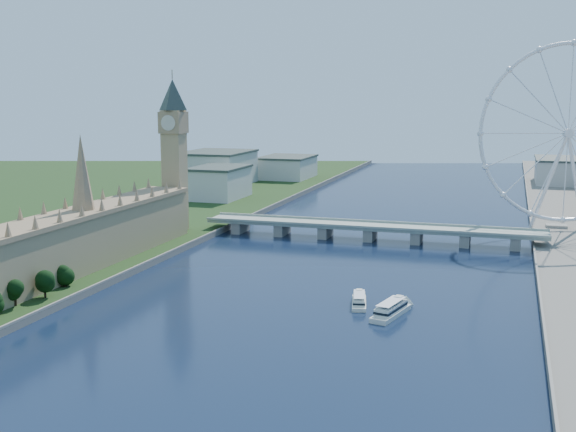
% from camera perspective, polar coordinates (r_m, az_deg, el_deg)
% --- Properties ---
extents(parliament_range, '(24.00, 200.00, 70.00)m').
position_cam_1_polar(parliament_range, '(395.30, -15.75, -1.64)').
color(parliament_range, tan).
rests_on(parliament_range, ground).
extents(big_ben, '(20.02, 20.02, 110.00)m').
position_cam_1_polar(big_ben, '(482.98, -9.02, 6.31)').
color(big_ben, tan).
rests_on(big_ben, ground).
extents(westminster_bridge, '(220.00, 22.00, 9.50)m').
position_cam_1_polar(westminster_bridge, '(470.43, 6.53, -1.07)').
color(westminster_bridge, gray).
rests_on(westminster_bridge, ground).
extents(london_eye, '(113.60, 39.12, 124.30)m').
position_cam_1_polar(london_eye, '(511.54, 21.26, 6.06)').
color(london_eye, silver).
rests_on(london_eye, ground).
extents(city_skyline, '(505.00, 280.00, 32.00)m').
position_cam_1_polar(city_skyline, '(720.18, 13.51, 3.21)').
color(city_skyline, beige).
rests_on(city_skyline, ground).
extents(tour_boat_near, '(11.48, 26.41, 5.62)m').
position_cam_1_polar(tour_boat_near, '(325.78, 5.63, -7.03)').
color(tour_boat_near, silver).
rests_on(tour_boat_near, ground).
extents(tour_boat_far, '(15.07, 32.04, 6.87)m').
position_cam_1_polar(tour_boat_far, '(312.13, 8.12, -7.82)').
color(tour_boat_far, silver).
rests_on(tour_boat_far, ground).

